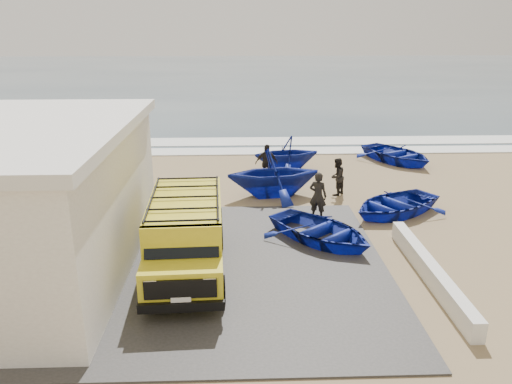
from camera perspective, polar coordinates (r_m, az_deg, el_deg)
name	(u,v)px	position (r m, az deg, el deg)	size (l,w,h in m)	color
ground	(249,239)	(16.79, -0.78, -5.40)	(160.00, 160.00, 0.00)	#917A54
slab	(183,267)	(15.06, -8.32, -8.47)	(12.00, 10.00, 0.05)	#403D3A
ocean	(240,75)	(71.65, -1.85, 13.20)	(180.00, 88.00, 0.01)	#385166
surf_line	(244,151)	(28.16, -1.35, 4.67)	(180.00, 1.60, 0.06)	white
surf_wash	(244,142)	(30.59, -1.42, 5.79)	(180.00, 2.20, 0.04)	white
parapet	(430,271)	(14.95, 19.27, -8.55)	(0.35, 6.00, 0.55)	silver
van	(186,233)	(14.36, -8.01, -4.68)	(2.30, 5.30, 2.24)	yellow
boat_near_left	(321,230)	(16.56, 7.41, -4.39)	(2.77, 3.88, 0.80)	#13269C
boat_near_right	(394,204)	(19.51, 15.52, -1.32)	(2.78, 3.89, 0.81)	#13269C
boat_mid_left	(274,173)	(20.61, 2.02, 2.20)	(3.29, 3.81, 2.01)	#13269C
boat_far_left	(286,153)	(24.57, 3.50, 4.48)	(2.73, 3.17, 1.67)	#13269C
boat_far_right	(397,154)	(26.94, 15.78, 4.21)	(3.02, 4.22, 0.87)	#13269C
fisherman_front	(318,196)	(18.31, 7.09, -0.44)	(0.65, 0.43, 1.79)	black
fisherman_middle	(337,177)	(21.08, 9.22, 1.74)	(0.77, 0.60, 1.58)	black
fisherman_back	(266,163)	(22.56, 1.20, 3.32)	(1.02, 0.42, 1.74)	black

